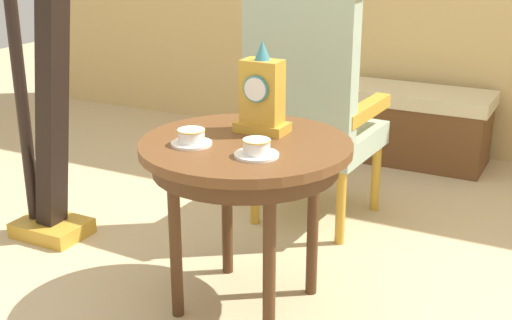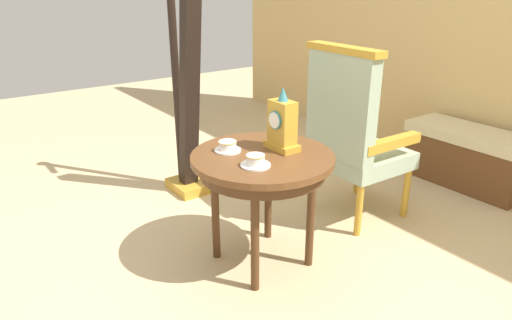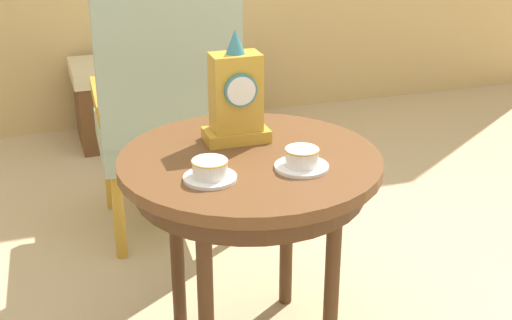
{
  "view_description": "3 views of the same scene",
  "coord_description": "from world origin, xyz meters",
  "px_view_note": "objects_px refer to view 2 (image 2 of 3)",
  "views": [
    {
      "loc": [
        1.16,
        -2.0,
        1.38
      ],
      "look_at": [
        0.11,
        0.03,
        0.58
      ],
      "focal_mm": 48.49,
      "sensor_mm": 36.0,
      "label": 1
    },
    {
      "loc": [
        1.85,
        -1.32,
        1.5
      ],
      "look_at": [
        -0.01,
        0.05,
        0.58
      ],
      "focal_mm": 32.26,
      "sensor_mm": 36.0,
      "label": 2
    },
    {
      "loc": [
        -0.49,
        -1.74,
        1.42
      ],
      "look_at": [
        0.13,
        0.17,
        0.57
      ],
      "focal_mm": 49.97,
      "sensor_mm": 36.0,
      "label": 3
    }
  ],
  "objects_px": {
    "side_table": "(263,168)",
    "armchair": "(352,133)",
    "harp": "(186,98)",
    "window_bench": "(468,157)",
    "teacup_right": "(255,161)",
    "mantel_clock": "(282,125)",
    "teacup_left": "(228,147)"
  },
  "relations": [
    {
      "from": "side_table",
      "to": "armchair",
      "type": "relative_size",
      "value": 0.66
    },
    {
      "from": "side_table",
      "to": "harp",
      "type": "bearing_deg",
      "value": 173.5
    },
    {
      "from": "side_table",
      "to": "window_bench",
      "type": "distance_m",
      "value": 1.95
    },
    {
      "from": "teacup_right",
      "to": "armchair",
      "type": "height_order",
      "value": "armchair"
    },
    {
      "from": "armchair",
      "to": "mantel_clock",
      "type": "bearing_deg",
      "value": -82.6
    },
    {
      "from": "armchair",
      "to": "side_table",
      "type": "bearing_deg",
      "value": -83.73
    },
    {
      "from": "side_table",
      "to": "window_bench",
      "type": "relative_size",
      "value": 0.82
    },
    {
      "from": "teacup_right",
      "to": "harp",
      "type": "distance_m",
      "value": 1.18
    },
    {
      "from": "mantel_clock",
      "to": "armchair",
      "type": "xyz_separation_m",
      "value": [
        -0.08,
        0.65,
        -0.19
      ]
    },
    {
      "from": "teacup_right",
      "to": "mantel_clock",
      "type": "xyz_separation_m",
      "value": [
        -0.11,
        0.25,
        0.11
      ]
    },
    {
      "from": "mantel_clock",
      "to": "armchair",
      "type": "relative_size",
      "value": 0.29
    },
    {
      "from": "window_bench",
      "to": "harp",
      "type": "bearing_deg",
      "value": -122.44
    },
    {
      "from": "teacup_left",
      "to": "mantel_clock",
      "type": "height_order",
      "value": "mantel_clock"
    },
    {
      "from": "teacup_left",
      "to": "harp",
      "type": "bearing_deg",
      "value": 165.1
    },
    {
      "from": "teacup_left",
      "to": "armchair",
      "type": "xyz_separation_m",
      "value": [
        0.06,
        0.9,
        -0.08
      ]
    },
    {
      "from": "mantel_clock",
      "to": "armchair",
      "type": "bearing_deg",
      "value": 97.4
    },
    {
      "from": "teacup_left",
      "to": "armchair",
      "type": "distance_m",
      "value": 0.9
    },
    {
      "from": "side_table",
      "to": "teacup_left",
      "type": "distance_m",
      "value": 0.22
    },
    {
      "from": "window_bench",
      "to": "teacup_right",
      "type": "bearing_deg",
      "value": -89.63
    },
    {
      "from": "mantel_clock",
      "to": "harp",
      "type": "xyz_separation_m",
      "value": [
        -1.05,
        -0.01,
        -0.06
      ]
    },
    {
      "from": "teacup_left",
      "to": "side_table",
      "type": "bearing_deg",
      "value": 39.0
    },
    {
      "from": "teacup_right",
      "to": "armchair",
      "type": "bearing_deg",
      "value": 102.08
    },
    {
      "from": "side_table",
      "to": "window_bench",
      "type": "bearing_deg",
      "value": 87.18
    },
    {
      "from": "side_table",
      "to": "teacup_right",
      "type": "height_order",
      "value": "teacup_right"
    },
    {
      "from": "side_table",
      "to": "teacup_right",
      "type": "xyz_separation_m",
      "value": [
        0.11,
        -0.13,
        0.1
      ]
    },
    {
      "from": "teacup_right",
      "to": "armchair",
      "type": "xyz_separation_m",
      "value": [
        -0.19,
        0.9,
        -0.08
      ]
    },
    {
      "from": "side_table",
      "to": "harp",
      "type": "height_order",
      "value": "harp"
    },
    {
      "from": "harp",
      "to": "armchair",
      "type": "bearing_deg",
      "value": 34.31
    },
    {
      "from": "window_bench",
      "to": "teacup_left",
      "type": "bearing_deg",
      "value": -96.79
    },
    {
      "from": "teacup_left",
      "to": "teacup_right",
      "type": "bearing_deg",
      "value": -1.26
    },
    {
      "from": "mantel_clock",
      "to": "harp",
      "type": "distance_m",
      "value": 1.05
    },
    {
      "from": "teacup_left",
      "to": "window_bench",
      "type": "relative_size",
      "value": 0.15
    }
  ]
}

